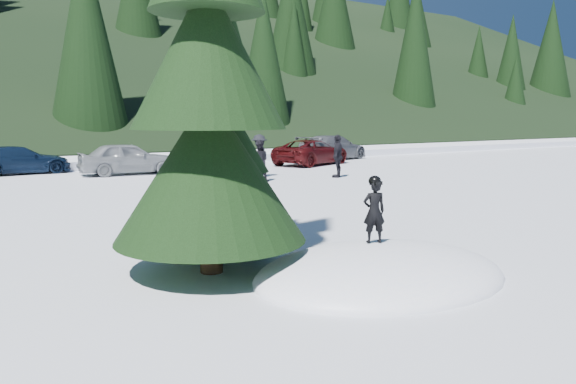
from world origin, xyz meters
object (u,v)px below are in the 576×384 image
car_5 (222,155)px  car_6 (312,152)px  adult_1 (338,156)px  car_7 (333,147)px  adult_0 (259,161)px  child_skier (374,211)px  adult_2 (259,156)px  car_4 (128,158)px  spruce_short (224,144)px  car_3 (19,160)px  spruce_tall (208,73)px

car_5 → car_6: car_6 is taller
car_5 → adult_1: bearing=-143.5°
adult_1 → car_7: (6.30, 8.33, -0.18)m
adult_0 → car_5: adult_0 is taller
adult_1 → car_7: adult_1 is taller
car_7 → adult_1: bearing=126.4°
adult_1 → child_skier: bearing=12.3°
adult_2 → car_6: size_ratio=0.37×
child_skier → car_6: size_ratio=0.21×
car_5 → car_6: (4.95, -1.28, 0.05)m
adult_2 → car_5: bearing=-147.1°
adult_0 → adult_1: 3.74m
adult_2 → car_4: 6.24m
spruce_short → adult_2: spruce_short is taller
car_4 → car_7: 13.67m
adult_1 → car_3: size_ratio=0.42×
car_6 → spruce_tall: bearing=119.3°
spruce_short → car_6: bearing=49.0°
car_3 → spruce_tall: bearing=176.2°
car_4 → car_5: (5.30, 0.95, -0.10)m
adult_0 → adult_2: (0.91, 1.50, 0.09)m
child_skier → adult_1: size_ratio=0.57×
child_skier → adult_2: bearing=-91.7°
child_skier → adult_2: 15.40m
spruce_short → car_7: (16.65, 17.64, -1.34)m
car_4 → car_7: car_7 is taller
child_skier → car_7: size_ratio=0.21×
adult_2 → car_4: adult_2 is taller
adult_2 → adult_1: bearing=96.5°
adult_1 → spruce_tall: bearing=2.2°
spruce_tall → spruce_short: size_ratio=1.60×
spruce_tall → adult_2: bearing=56.1°
spruce_tall → spruce_short: (1.00, 1.40, -1.22)m
child_skier → car_5: child_skier is taller
car_5 → spruce_short: bearing=174.9°
adult_0 → car_7: bearing=-114.8°
child_skier → spruce_short: bearing=-41.7°
adult_0 → child_skier: bearing=94.6°
spruce_tall → car_3: size_ratio=1.92×
adult_2 → spruce_short: bearing=8.4°
adult_1 → car_6: (3.02, 6.05, -0.24)m
spruce_tall → adult_1: size_ratio=4.58×
adult_1 → car_4: bearing=-82.6°
child_skier → adult_2: (6.16, 14.12, -0.08)m
adult_0 → car_3: 11.70m
adult_1 → car_4: 9.64m
car_5 → adult_0: bearing=-172.8°
adult_1 → car_6: 6.77m
adult_0 → car_6: size_ratio=0.34×
adult_1 → car_5: bearing=-116.5°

